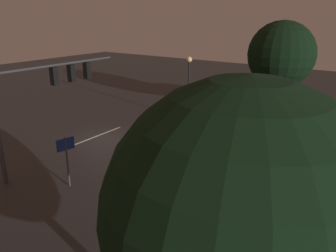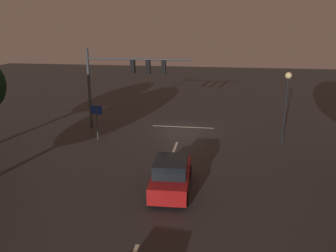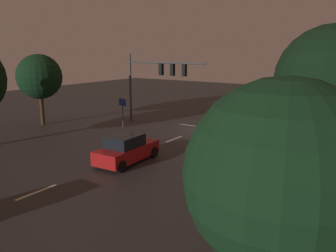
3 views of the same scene
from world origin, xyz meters
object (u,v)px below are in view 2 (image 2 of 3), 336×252
at_px(car_approaching, 171,175).
at_px(street_lamp_left_kerb, 287,95).
at_px(traffic_signal_assembly, 125,74).
at_px(route_sign, 97,115).

height_order(car_approaching, street_lamp_left_kerb, street_lamp_left_kerb).
height_order(traffic_signal_assembly, street_lamp_left_kerb, traffic_signal_assembly).
bearing_deg(car_approaching, route_sign, -47.29).
bearing_deg(traffic_signal_assembly, route_sign, 65.50).
distance_m(car_approaching, route_sign, 9.37).
distance_m(traffic_signal_assembly, route_sign, 4.15).
xyz_separation_m(car_approaching, route_sign, (6.31, -6.84, 1.08)).
bearing_deg(route_sign, car_approaching, 132.71).
height_order(car_approaching, route_sign, route_sign).
xyz_separation_m(traffic_signal_assembly, street_lamp_left_kerb, (-11.58, 1.97, -0.88)).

